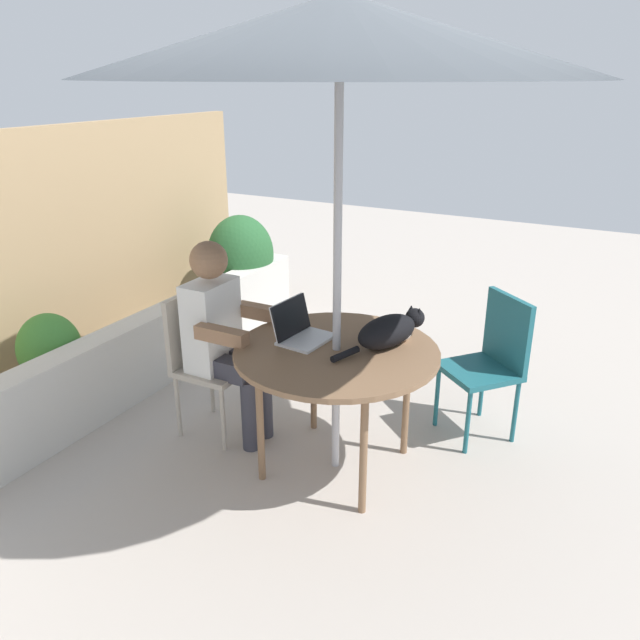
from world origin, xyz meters
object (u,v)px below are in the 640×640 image
at_px(chair_empty, 492,355).
at_px(laptop, 298,328).
at_px(cat, 390,331).
at_px(potted_plant_near_fence, 241,262).
at_px(patio_table, 336,358).
at_px(potted_plant_by_chair, 51,359).
at_px(patio_umbrella, 340,37).
at_px(person_seated, 222,331).
at_px(chair_occupied, 203,352).

bearing_deg(chair_empty, laptop, 129.01).
xyz_separation_m(cat, potted_plant_near_fence, (1.54, 2.05, -0.29)).
xyz_separation_m(patio_table, chair_empty, (0.78, -0.67, -0.16)).
bearing_deg(potted_plant_by_chair, patio_umbrella, -81.28).
relative_size(chair_empty, potted_plant_by_chair, 1.30).
xyz_separation_m(patio_umbrella, chair_empty, (0.78, -0.67, -1.74)).
bearing_deg(laptop, person_seated, 93.44).
xyz_separation_m(chair_occupied, potted_plant_by_chair, (-0.30, 1.02, -0.14)).
height_order(chair_empty, cat, cat).
bearing_deg(patio_table, person_seated, 90.00).
bearing_deg(chair_occupied, potted_plant_near_fence, 27.54).
relative_size(chair_occupied, potted_plant_by_chair, 1.30).
xyz_separation_m(chair_occupied, cat, (0.19, -1.14, 0.29)).
bearing_deg(cat, chair_occupied, 99.35).
bearing_deg(potted_plant_by_chair, person_seated, -75.85).
height_order(patio_table, patio_umbrella, patio_umbrella).
bearing_deg(potted_plant_by_chair, patio_table, -81.28).
bearing_deg(cat, chair_empty, -36.84).
height_order(potted_plant_near_fence, potted_plant_by_chair, potted_plant_near_fence).
xyz_separation_m(laptop, cat, (0.16, -0.48, 0.02)).
height_order(patio_table, chair_occupied, chair_occupied).
bearing_deg(potted_plant_near_fence, cat, -127.03).
distance_m(patio_table, potted_plant_near_fence, 2.52).
bearing_deg(cat, laptop, 108.19).
distance_m(chair_empty, laptop, 1.22).
height_order(chair_occupied, potted_plant_near_fence, potted_plant_near_fence).
xyz_separation_m(chair_empty, potted_plant_by_chair, (-1.07, 2.60, -0.14)).
relative_size(patio_table, patio_umbrella, 0.45).
distance_m(laptop, cat, 0.51).
height_order(patio_umbrella, chair_occupied, patio_umbrella).
height_order(patio_table, person_seated, person_seated).
bearing_deg(person_seated, laptop, -86.56).
distance_m(patio_umbrella, laptop, 1.49).
bearing_deg(potted_plant_by_chair, laptop, -79.00).
distance_m(chair_occupied, chair_empty, 1.76).
distance_m(chair_empty, potted_plant_by_chair, 2.82).
bearing_deg(cat, potted_plant_by_chair, 102.64).
xyz_separation_m(potted_plant_near_fence, potted_plant_by_chair, (-2.03, 0.11, -0.15)).
relative_size(patio_table, cat, 1.82).
bearing_deg(potted_plant_near_fence, potted_plant_by_chair, 176.85).
distance_m(chair_occupied, person_seated, 0.23).
bearing_deg(laptop, patio_table, -96.89).
relative_size(laptop, potted_plant_by_chair, 0.47).
height_order(patio_umbrella, chair_empty, patio_umbrella).
bearing_deg(potted_plant_near_fence, person_seated, -148.51).
distance_m(laptop, potted_plant_by_chair, 1.76).
xyz_separation_m(patio_table, chair_occupied, (0.00, 0.91, -0.16)).
xyz_separation_m(patio_umbrella, person_seated, (0.00, 0.76, -1.57)).
relative_size(patio_table, person_seated, 0.90).
xyz_separation_m(laptop, potted_plant_by_chair, (-0.33, 1.68, -0.42)).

